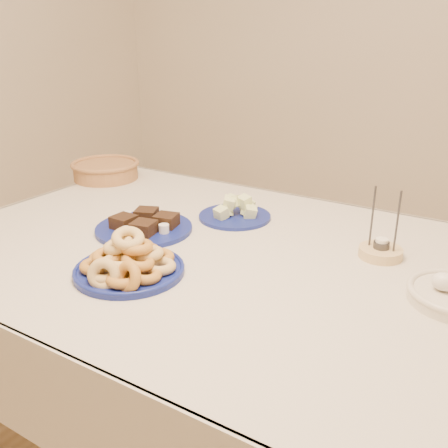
{
  "coord_description": "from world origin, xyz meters",
  "views": [
    {
      "loc": [
        0.62,
        -1.05,
        1.31
      ],
      "look_at": [
        0.0,
        -0.05,
        0.85
      ],
      "focal_mm": 40.0,
      "sensor_mm": 36.0,
      "label": 1
    }
  ],
  "objects_px": {
    "donut_platter": "(128,263)",
    "wicker_basket": "(106,170)",
    "candle_holder": "(381,251)",
    "dining_table": "(234,288)",
    "melon_plate": "(236,212)",
    "brownie_plate": "(144,226)"
  },
  "relations": [
    {
      "from": "dining_table",
      "to": "wicker_basket",
      "type": "xyz_separation_m",
      "value": [
        -0.8,
        0.34,
        0.14
      ]
    },
    {
      "from": "dining_table",
      "to": "donut_platter",
      "type": "xyz_separation_m",
      "value": [
        -0.15,
        -0.24,
        0.14
      ]
    },
    {
      "from": "dining_table",
      "to": "donut_platter",
      "type": "relative_size",
      "value": 5.25
    },
    {
      "from": "melon_plate",
      "to": "brownie_plate",
      "type": "height_order",
      "value": "melon_plate"
    },
    {
      "from": "melon_plate",
      "to": "brownie_plate",
      "type": "distance_m",
      "value": 0.3
    },
    {
      "from": "donut_platter",
      "to": "brownie_plate",
      "type": "relative_size",
      "value": 1.07
    },
    {
      "from": "donut_platter",
      "to": "candle_holder",
      "type": "height_order",
      "value": "candle_holder"
    },
    {
      "from": "donut_platter",
      "to": "candle_holder",
      "type": "xyz_separation_m",
      "value": [
        0.49,
        0.43,
        -0.01
      ]
    },
    {
      "from": "melon_plate",
      "to": "wicker_basket",
      "type": "height_order",
      "value": "melon_plate"
    },
    {
      "from": "donut_platter",
      "to": "melon_plate",
      "type": "bearing_deg",
      "value": 87.18
    },
    {
      "from": "melon_plate",
      "to": "candle_holder",
      "type": "xyz_separation_m",
      "value": [
        0.47,
        -0.05,
        -0.0
      ]
    },
    {
      "from": "melon_plate",
      "to": "wicker_basket",
      "type": "distance_m",
      "value": 0.68
    },
    {
      "from": "candle_holder",
      "to": "melon_plate",
      "type": "bearing_deg",
      "value": 174.04
    },
    {
      "from": "melon_plate",
      "to": "wicker_basket",
      "type": "relative_size",
      "value": 0.93
    },
    {
      "from": "donut_platter",
      "to": "brownie_plate",
      "type": "height_order",
      "value": "donut_platter"
    },
    {
      "from": "dining_table",
      "to": "candle_holder",
      "type": "distance_m",
      "value": 0.4
    },
    {
      "from": "candle_holder",
      "to": "dining_table",
      "type": "bearing_deg",
      "value": -151.84
    },
    {
      "from": "dining_table",
      "to": "brownie_plate",
      "type": "distance_m",
      "value": 0.33
    },
    {
      "from": "donut_platter",
      "to": "brownie_plate",
      "type": "distance_m",
      "value": 0.28
    },
    {
      "from": "donut_platter",
      "to": "wicker_basket",
      "type": "xyz_separation_m",
      "value": [
        -0.65,
        0.59,
        0.01
      ]
    },
    {
      "from": "brownie_plate",
      "to": "wicker_basket",
      "type": "xyz_separation_m",
      "value": [
        -0.5,
        0.35,
        0.02
      ]
    },
    {
      "from": "melon_plate",
      "to": "dining_table",
      "type": "bearing_deg",
      "value": -60.63
    }
  ]
}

